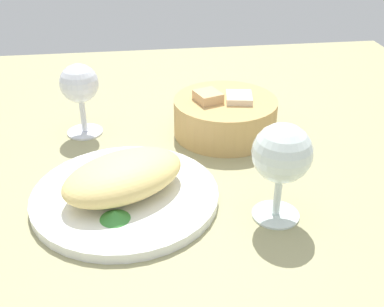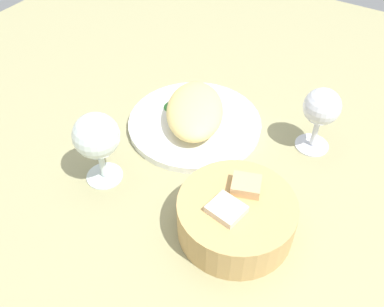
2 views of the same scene
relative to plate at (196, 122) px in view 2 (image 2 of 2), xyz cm
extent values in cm
cube|color=#9B9669|center=(0.49, -2.25, -1.70)|extent=(140.00, 140.00, 2.00)
cylinder|color=white|center=(0.00, 0.00, 0.00)|extent=(25.99, 25.99, 1.40)
ellipsoid|color=#E9CB79|center=(0.00, 0.00, 3.28)|extent=(20.63, 18.06, 5.15)
cone|color=#388537|center=(-0.84, -5.96, 1.30)|extent=(3.97, 3.97, 1.21)
cylinder|color=tan|center=(18.15, 18.21, 2.51)|extent=(17.87, 17.87, 6.41)
cube|color=beige|center=(20.32, 17.51, 4.38)|extent=(5.10, 5.49, 4.82)
cube|color=tan|center=(15.04, 17.95, 5.22)|extent=(5.08, 5.34, 4.30)
cylinder|color=silver|center=(20.30, -6.29, -0.40)|extent=(6.32, 6.32, 0.60)
cylinder|color=silver|center=(20.30, -6.29, 2.51)|extent=(1.00, 1.00, 5.22)
sphere|color=silver|center=(20.30, -6.29, 8.95)|extent=(7.66, 7.66, 7.66)
cylinder|color=silver|center=(-6.36, 21.65, -0.40)|extent=(6.26, 6.26, 0.60)
cylinder|color=silver|center=(-6.36, 21.65, 2.61)|extent=(1.00, 1.00, 5.43)
sphere|color=silver|center=(-6.36, 21.65, 8.63)|extent=(6.60, 6.60, 6.60)
camera|label=1|loc=(2.41, -55.17, 38.16)|focal=44.39mm
camera|label=2|loc=(54.34, 32.93, 53.87)|focal=39.36mm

